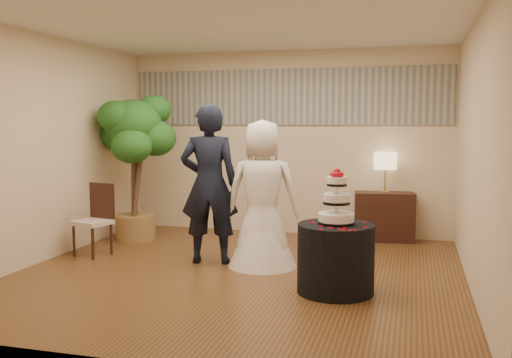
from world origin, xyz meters
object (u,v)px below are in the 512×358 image
(groom, at_px, (209,184))
(table_lamp, at_px, (385,172))
(cake_table, at_px, (336,258))
(bride, at_px, (262,194))
(ficus_tree, at_px, (134,167))
(console, at_px, (384,217))
(side_chair, at_px, (92,220))
(wedding_cake, at_px, (337,196))

(groom, relative_size, table_lamp, 3.35)
(cake_table, bearing_deg, table_lamp, 82.72)
(bride, relative_size, ficus_tree, 0.81)
(bride, bearing_deg, console, -135.02)
(bride, height_order, table_lamp, bride)
(bride, relative_size, table_lamp, 3.02)
(groom, height_order, side_chair, groom)
(groom, distance_m, wedding_cake, 1.85)
(groom, bearing_deg, ficus_tree, -44.83)
(wedding_cake, xyz_separation_m, ficus_tree, (-3.17, 1.79, 0.09))
(table_lamp, bearing_deg, groom, -136.71)
(cake_table, distance_m, console, 2.73)
(console, xyz_separation_m, table_lamp, (0.00, 0.00, 0.64))
(table_lamp, bearing_deg, cake_table, -97.28)
(bride, height_order, console, bride)
(console, bearing_deg, groom, -143.59)
(bride, relative_size, wedding_cake, 3.11)
(cake_table, bearing_deg, bride, 140.08)
(table_lamp, bearing_deg, ficus_tree, -165.38)
(bride, xyz_separation_m, ficus_tree, (-2.18, 0.97, 0.20))
(ficus_tree, bearing_deg, table_lamp, 14.62)
(bride, xyz_separation_m, console, (1.33, 1.89, -0.52))
(wedding_cake, bearing_deg, console, 82.72)
(cake_table, xyz_separation_m, table_lamp, (0.35, 2.71, 0.65))
(bride, relative_size, console, 2.06)
(console, relative_size, ficus_tree, 0.39)
(side_chair, bearing_deg, groom, 16.44)
(ficus_tree, distance_m, side_chair, 1.21)
(cake_table, xyz_separation_m, ficus_tree, (-3.17, 1.79, 0.73))
(cake_table, height_order, table_lamp, table_lamp)
(bride, distance_m, wedding_cake, 1.29)
(console, distance_m, table_lamp, 0.64)
(bride, distance_m, table_lamp, 2.31)
(console, bearing_deg, table_lamp, 0.00)
(groom, relative_size, bride, 1.11)
(table_lamp, xyz_separation_m, side_chair, (-3.59, -1.95, -0.53))
(groom, xyz_separation_m, table_lamp, (2.00, 1.89, 0.03))
(console, distance_m, ficus_tree, 3.70)
(bride, height_order, ficus_tree, ficus_tree)
(groom, xyz_separation_m, bride, (0.67, 0.00, -0.09))
(table_lamp, bearing_deg, side_chair, -151.45)
(wedding_cake, bearing_deg, cake_table, 0.00)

